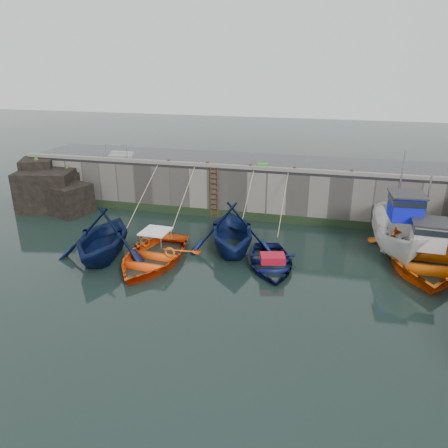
% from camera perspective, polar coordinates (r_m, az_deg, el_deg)
% --- Properties ---
extents(ground, '(120.00, 120.00, 0.00)m').
position_cam_1_polar(ground, '(18.25, -3.49, -10.00)').
color(ground, black).
rests_on(ground, ground).
extents(quay_back, '(30.00, 5.00, 3.00)m').
position_cam_1_polar(quay_back, '(28.91, 3.91, 5.05)').
color(quay_back, slate).
rests_on(quay_back, ground).
extents(road_back, '(30.00, 5.00, 0.16)m').
position_cam_1_polar(road_back, '(28.52, 3.98, 8.10)').
color(road_back, black).
rests_on(road_back, quay_back).
extents(kerb_back, '(30.00, 0.30, 0.20)m').
position_cam_1_polar(kerb_back, '(26.23, 3.06, 7.40)').
color(kerb_back, slate).
rests_on(kerb_back, road_back).
extents(algae_back, '(30.00, 0.08, 0.50)m').
position_cam_1_polar(algae_back, '(26.91, 2.86, 1.06)').
color(algae_back, black).
rests_on(algae_back, ground).
extents(rock_outcrop, '(5.85, 4.24, 3.41)m').
position_cam_1_polar(rock_outcrop, '(30.96, -21.65, 4.22)').
color(rock_outcrop, black).
rests_on(rock_outcrop, ground).
extents(ladder, '(0.51, 0.08, 3.20)m').
position_cam_1_polar(ladder, '(26.89, -1.30, 4.08)').
color(ladder, '#3F1E0F').
rests_on(ladder, ground).
extents(boat_near_white, '(5.32, 5.94, 2.81)m').
position_cam_1_polar(boat_near_white, '(22.81, -15.35, -4.14)').
color(boat_near_white, '#091438').
rests_on(boat_near_white, ground).
extents(boat_near_white_rope, '(0.04, 5.25, 3.10)m').
position_cam_1_polar(boat_near_white_rope, '(26.71, -10.46, 0.00)').
color(boat_near_white_rope, tan).
rests_on(boat_near_white_rope, ground).
extents(boat_near_blue, '(4.26, 5.78, 1.16)m').
position_cam_1_polar(boat_near_blue, '(21.72, -9.29, -4.94)').
color(boat_near_blue, '#FF4E0D').
rests_on(boat_near_blue, ground).
extents(boat_near_blue_rope, '(0.04, 5.24, 3.10)m').
position_cam_1_polar(boat_near_blue_rope, '(25.78, -5.18, -0.50)').
color(boat_near_blue_rope, tan).
rests_on(boat_near_blue_rope, ground).
extents(boat_near_blacktrim, '(5.90, 6.39, 2.80)m').
position_cam_1_polar(boat_near_blacktrim, '(22.81, 0.97, -3.35)').
color(boat_near_blacktrim, '#0A1844').
rests_on(boat_near_blacktrim, ground).
extents(boat_near_blacktrim_rope, '(0.04, 3.36, 3.10)m').
position_cam_1_polar(boat_near_blacktrim_rope, '(26.03, 2.77, -0.22)').
color(boat_near_blacktrim_rope, tan).
rests_on(boat_near_blacktrim_rope, ground).
extents(boat_near_navy, '(4.14, 5.05, 0.91)m').
position_cam_1_polar(boat_near_navy, '(21.16, 6.05, -5.49)').
color(boat_near_navy, '#0A103E').
rests_on(boat_near_navy, ground).
extents(boat_near_navy_rope, '(0.04, 4.42, 3.10)m').
position_cam_1_polar(boat_near_navy_rope, '(25.05, 7.50, -1.25)').
color(boat_near_navy_rope, tan).
rests_on(boat_near_navy_rope, ground).
extents(boat_far_white, '(2.76, 6.39, 5.41)m').
position_cam_1_polar(boat_far_white, '(23.72, 21.84, -1.26)').
color(boat_far_white, silver).
rests_on(boat_far_white, ground).
extents(boat_far_orange, '(5.50, 7.47, 4.50)m').
position_cam_1_polar(boat_far_orange, '(23.13, 24.51, -3.69)').
color(boat_far_orange, '#E75E0C').
rests_on(boat_far_orange, ground).
extents(fish_crate, '(0.70, 0.51, 0.31)m').
position_cam_1_polar(fish_crate, '(26.38, 5.06, 7.55)').
color(fish_crate, '#248919').
rests_on(fish_crate, road_back).
extents(railing, '(1.60, 1.05, 1.00)m').
position_cam_1_polar(railing, '(30.09, -13.28, 8.82)').
color(railing, '#A5A8AD').
rests_on(railing, road_back).
extents(bollard_a, '(0.18, 0.18, 0.28)m').
position_cam_1_polar(bollard_a, '(27.69, -7.20, 8.07)').
color(bollard_a, '#3F1E0F').
rests_on(bollard_a, road_back).
extents(bollard_b, '(0.18, 0.18, 0.28)m').
position_cam_1_polar(bollard_b, '(26.90, -2.18, 7.84)').
color(bollard_b, '#3F1E0F').
rests_on(bollard_b, road_back).
extents(bollard_c, '(0.18, 0.18, 0.28)m').
position_cam_1_polar(bollard_c, '(26.28, 3.53, 7.51)').
color(bollard_c, '#3F1E0F').
rests_on(bollard_c, road_back).
extents(bollard_d, '(0.18, 0.18, 0.28)m').
position_cam_1_polar(bollard_d, '(25.95, 9.22, 7.10)').
color(bollard_d, '#3F1E0F').
rests_on(bollard_d, road_back).
extents(bollard_e, '(0.18, 0.18, 0.28)m').
position_cam_1_polar(bollard_e, '(25.89, 16.33, 6.50)').
color(bollard_e, '#3F1E0F').
rests_on(bollard_e, road_back).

